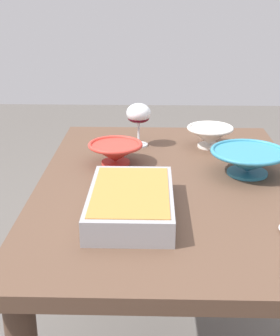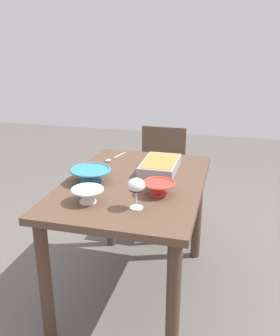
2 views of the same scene
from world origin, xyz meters
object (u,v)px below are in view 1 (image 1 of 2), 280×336
object	(u,v)px
wine_glass	(139,116)
casserole_dish	(131,201)
mixing_bowl	(115,152)
small_bowl	(210,135)
serving_bowl	(248,160)
dining_table	(170,219)

from	to	relation	value
wine_glass	casserole_dish	bearing A→B (deg)	179.70
mixing_bowl	small_bowl	xyz separation A→B (m)	(0.18, -0.31, 0.00)
small_bowl	wine_glass	bearing A→B (deg)	88.59
casserole_dish	serving_bowl	bearing A→B (deg)	-50.61
small_bowl	casserole_dish	bearing A→B (deg)	154.76
casserole_dish	wine_glass	bearing A→B (deg)	-0.30
dining_table	small_bowl	xyz separation A→B (m)	(0.32, -0.14, 0.16)
casserole_dish	serving_bowl	distance (m)	0.43
dining_table	small_bowl	size ratio (longest dim) A/B	6.97
dining_table	mixing_bowl	bearing A→B (deg)	50.01
mixing_bowl	small_bowl	size ratio (longest dim) A/B	1.07
wine_glass	mixing_bowl	size ratio (longest dim) A/B	0.88
dining_table	mixing_bowl	xyz separation A→B (m)	(0.14, 0.17, 0.16)
mixing_bowl	serving_bowl	bearing A→B (deg)	-100.94
small_bowl	serving_bowl	bearing A→B (deg)	-161.41
wine_glass	serving_bowl	world-z (taller)	wine_glass
wine_glass	small_bowl	world-z (taller)	wine_glass
small_bowl	serving_bowl	size ratio (longest dim) A/B	0.70
dining_table	casserole_dish	xyz separation A→B (m)	(-0.21, 0.11, 0.16)
small_bowl	dining_table	bearing A→B (deg)	155.69
serving_bowl	mixing_bowl	bearing A→B (deg)	79.06
wine_glass	casserole_dish	world-z (taller)	wine_glass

